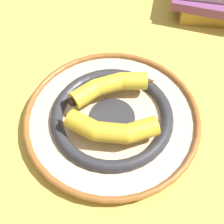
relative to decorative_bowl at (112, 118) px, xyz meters
The scene contains 4 objects.
ground_plane 0.05m from the decorative_bowl, 23.51° to the right, with size 2.80×2.80×0.00m, color gold.
decorative_bowl is the anchor object (origin of this frame).
banana_a 0.07m from the decorative_bowl, 34.34° to the left, with size 0.13×0.18×0.04m.
banana_b 0.07m from the decorative_bowl, 137.39° to the right, with size 0.18×0.13×0.04m.
Camera 1 is at (0.25, 0.25, 0.57)m, focal length 50.00 mm.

